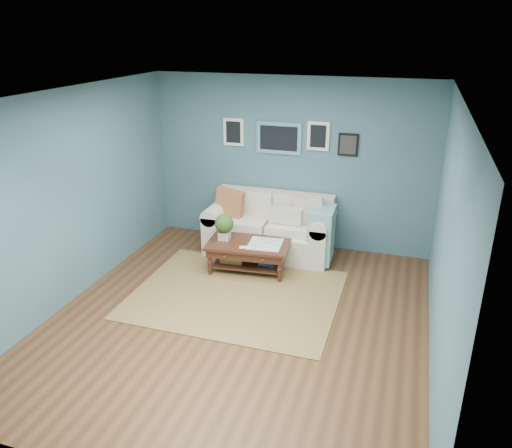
% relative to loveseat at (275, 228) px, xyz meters
% --- Properties ---
extents(room_shell, '(5.00, 5.02, 2.70)m').
position_rel_loveseat_xyz_m(room_shell, '(0.10, -1.97, 0.94)').
color(room_shell, brown).
rests_on(room_shell, ground).
extents(area_rug, '(2.71, 2.17, 0.01)m').
position_rel_loveseat_xyz_m(area_rug, '(-0.13, -1.47, -0.41)').
color(area_rug, brown).
rests_on(area_rug, ground).
extents(loveseat, '(2.01, 0.91, 1.03)m').
position_rel_loveseat_xyz_m(loveseat, '(0.00, 0.00, 0.00)').
color(loveseat, beige).
rests_on(loveseat, ground).
extents(coffee_table, '(1.24, 0.80, 0.83)m').
position_rel_loveseat_xyz_m(coffee_table, '(-0.26, -0.73, -0.05)').
color(coffee_table, black).
rests_on(coffee_table, ground).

